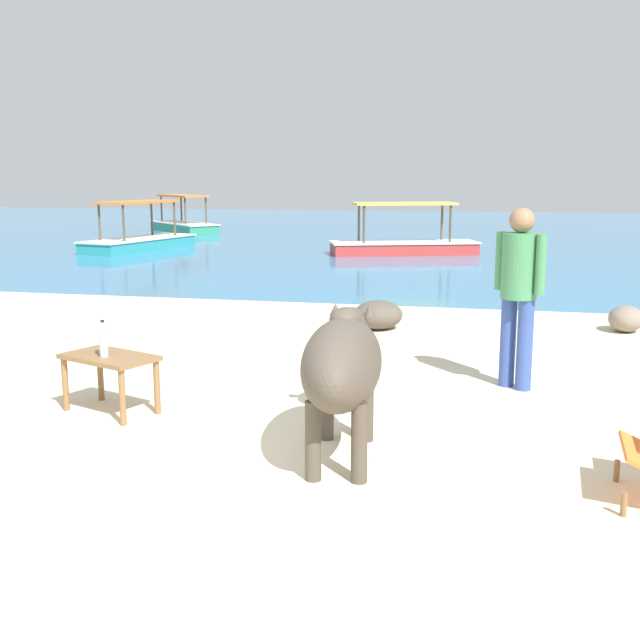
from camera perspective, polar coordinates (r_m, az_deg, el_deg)
name	(u,v)px	position (r m, az deg, el deg)	size (l,w,h in m)	color
sand_beach	(170,490)	(4.91, -11.18, -12.34)	(18.00, 14.00, 0.04)	beige
water_surface	(434,235)	(26.26, 8.50, 6.32)	(60.00, 36.00, 0.03)	teal
cow	(343,362)	(5.10, 1.71, -3.18)	(0.66, 1.79, 1.00)	#4C4238
low_bench_table	(110,365)	(6.37, -15.46, -3.25)	(0.87, 0.69, 0.48)	brown
bottle	(103,342)	(6.28, -15.89, -1.60)	(0.07, 0.07, 0.30)	#A3C6D1
person_standing	(519,284)	(6.98, 14.67, 2.60)	(0.43, 0.34, 1.62)	#334C99
shore_rock_large	(378,315)	(9.58, 4.35, 0.39)	(0.63, 0.58, 0.36)	brown
shore_rock_medium	(626,319)	(10.12, 21.92, 0.09)	(0.51, 0.42, 0.33)	gray
boat_red	(404,243)	(19.34, 6.27, 5.73)	(3.85, 2.30, 1.29)	#C63833
boat_green	(184,224)	(27.79, -10.17, 7.10)	(3.44, 3.39, 1.29)	#338E66
boat_teal	(139,239)	(20.98, -13.37, 5.89)	(1.91, 3.83, 1.29)	teal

